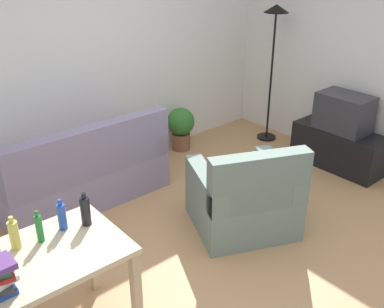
% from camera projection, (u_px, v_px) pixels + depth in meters
% --- Properties ---
extents(ground_plane, '(5.20, 4.40, 0.02)m').
position_uv_depth(ground_plane, '(220.00, 251.00, 4.01)').
color(ground_plane, tan).
extents(wall_rear, '(5.20, 0.10, 2.70)m').
position_uv_depth(wall_rear, '(86.00, 57.00, 4.93)').
color(wall_rear, silver).
rests_on(wall_rear, ground_plane).
extents(couch, '(1.76, 0.84, 0.92)m').
position_uv_depth(couch, '(82.00, 174.00, 4.67)').
color(couch, gray).
rests_on(couch, ground_plane).
extents(tv_stand, '(0.44, 1.10, 0.48)m').
position_uv_depth(tv_stand, '(338.00, 148.00, 5.40)').
color(tv_stand, black).
rests_on(tv_stand, ground_plane).
extents(tv, '(0.41, 0.60, 0.44)m').
position_uv_depth(tv, '(344.00, 113.00, 5.21)').
color(tv, '#2D2D33').
rests_on(tv, tv_stand).
extents(torchiere_lamp, '(0.32, 0.32, 1.81)m').
position_uv_depth(torchiere_lamp, '(274.00, 37.00, 5.66)').
color(torchiere_lamp, black).
rests_on(torchiere_lamp, ground_plane).
extents(desk, '(1.20, 0.71, 0.76)m').
position_uv_depth(desk, '(31.00, 274.00, 2.76)').
color(desk, '#C6B28E').
rests_on(desk, ground_plane).
extents(potted_plant, '(0.36, 0.36, 0.57)m').
position_uv_depth(potted_plant, '(181.00, 126.00, 5.81)').
color(potted_plant, brown).
rests_on(potted_plant, ground_plane).
extents(armchair, '(1.17, 1.14, 0.92)m').
position_uv_depth(armchair, '(245.00, 199.00, 4.18)').
color(armchair, slate).
rests_on(armchair, ground_plane).
extents(bottle_squat, '(0.06, 0.06, 0.23)m').
position_uv_depth(bottle_squat, '(14.00, 235.00, 2.78)').
color(bottle_squat, '#BCB24C').
rests_on(bottle_squat, desk).
extents(bottle_green, '(0.05, 0.05, 0.23)m').
position_uv_depth(bottle_green, '(39.00, 228.00, 2.85)').
color(bottle_green, '#1E722D').
rests_on(bottle_green, desk).
extents(bottle_blue, '(0.06, 0.06, 0.23)m').
position_uv_depth(bottle_blue, '(62.00, 216.00, 2.97)').
color(bottle_blue, '#2347A3').
rests_on(bottle_blue, desk).
extents(bottle_dark, '(0.07, 0.07, 0.25)m').
position_uv_depth(bottle_dark, '(85.00, 211.00, 3.01)').
color(bottle_dark, black).
rests_on(bottle_dark, desk).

